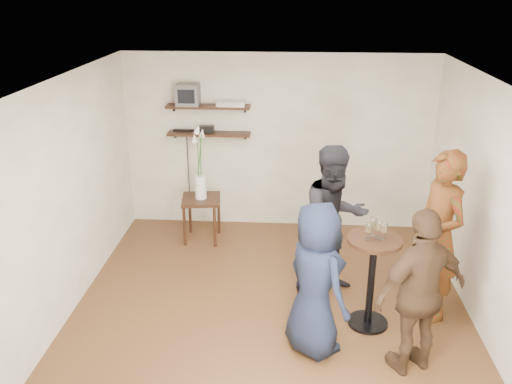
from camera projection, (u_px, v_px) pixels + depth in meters
room at (271, 209)px, 5.64m from camera, size 4.58×5.08×2.68m
shelf_upper at (208, 106)px, 7.71m from camera, size 1.20×0.25×0.04m
shelf_lower at (209, 134)px, 7.85m from camera, size 1.20×0.25×0.04m
crt_monitor at (188, 95)px, 7.66m from camera, size 0.32×0.30×0.30m
dvd_deck at (231, 104)px, 7.67m from camera, size 0.40×0.24×0.06m
radio at (206, 129)px, 7.83m from camera, size 0.22×0.10×0.10m
power_strip at (184, 130)px, 7.91m from camera, size 0.30×0.05×0.03m
side_table at (201, 205)px, 7.72m from camera, size 0.60×0.60×0.64m
vase_lilies at (200, 175)px, 7.55m from camera, size 0.20×0.21×1.09m
drinks_table at (372, 270)px, 5.72m from camera, size 0.57×0.57×1.04m
wine_glass_fl at (368, 228)px, 5.52m from camera, size 0.06×0.06×0.19m
wine_glass_fr at (384, 228)px, 5.51m from camera, size 0.07×0.07×0.20m
wine_glass_bl at (373, 223)px, 5.58m from camera, size 0.07×0.07×0.22m
wine_glass_br at (379, 226)px, 5.54m from camera, size 0.07×0.07×0.21m
person_plaid at (438, 236)px, 5.83m from camera, size 0.68×0.82×1.92m
person_dark at (334, 222)px, 6.28m from camera, size 1.11×1.03×1.83m
person_navy at (316, 280)px, 5.28m from camera, size 0.88×0.93×1.60m
person_brown at (420, 293)px, 4.99m from camera, size 1.06×0.80×1.67m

